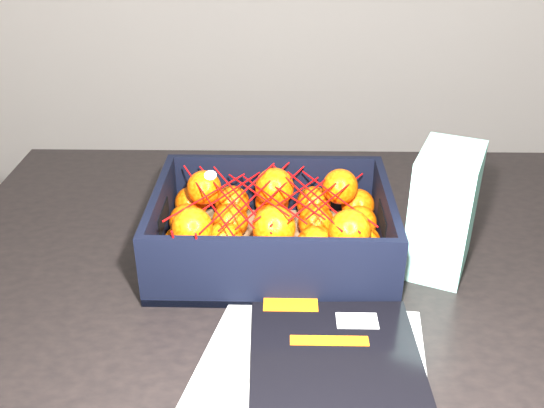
{
  "coord_description": "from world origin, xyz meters",
  "views": [
    {
      "loc": [
        -0.25,
        -0.65,
        1.3
      ],
      "look_at": [
        -0.27,
        0.13,
        0.86
      ],
      "focal_mm": 40.21,
      "sensor_mm": 36.0,
      "label": 1
    }
  ],
  "objects_px": {
    "produce_crate": "(272,236)",
    "retail_carton": "(443,211)",
    "table": "(308,300)",
    "magazine_stack": "(319,380)"
  },
  "relations": [
    {
      "from": "retail_carton",
      "to": "magazine_stack",
      "type": "bearing_deg",
      "value": -104.48
    },
    {
      "from": "table",
      "to": "retail_carton",
      "type": "xyz_separation_m",
      "value": [
        0.2,
        -0.03,
        0.19
      ]
    },
    {
      "from": "produce_crate",
      "to": "retail_carton",
      "type": "height_order",
      "value": "retail_carton"
    },
    {
      "from": "magazine_stack",
      "to": "retail_carton",
      "type": "bearing_deg",
      "value": 53.28
    },
    {
      "from": "magazine_stack",
      "to": "retail_carton",
      "type": "xyz_separation_m",
      "value": [
        0.2,
        0.26,
        0.09
      ]
    },
    {
      "from": "magazine_stack",
      "to": "produce_crate",
      "type": "distance_m",
      "value": 0.29
    },
    {
      "from": "table",
      "to": "magazine_stack",
      "type": "distance_m",
      "value": 0.31
    },
    {
      "from": "retail_carton",
      "to": "table",
      "type": "bearing_deg",
      "value": -166.6
    },
    {
      "from": "table",
      "to": "retail_carton",
      "type": "height_order",
      "value": "retail_carton"
    },
    {
      "from": "table",
      "to": "magazine_stack",
      "type": "bearing_deg",
      "value": -89.73
    }
  ]
}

